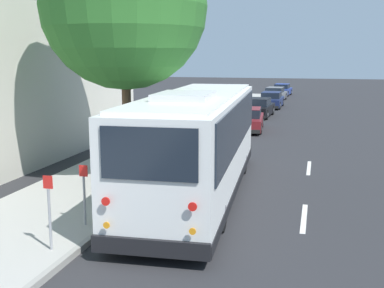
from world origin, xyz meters
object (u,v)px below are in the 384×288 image
Objects in this scene: parked_sedan_maroon at (248,120)px; parked_sedan_blue at (282,90)px; parked_sedan_navy at (271,100)px; parked_sedan_black at (259,108)px; sign_post_near at (49,212)px; shuttle_bus at (198,139)px; sign_post_far at (84,194)px; parked_sedan_gray at (275,94)px.

parked_sedan_maroon is 25.19m from parked_sedan_blue.
parked_sedan_black is at bearing 178.34° from parked_sedan_navy.
sign_post_near is at bearing 170.58° from parked_sedan_maroon.
parked_sedan_blue is at bearing -3.08° from shuttle_bus.
parked_sedan_navy is at bearing -3.26° from sign_post_far.
sign_post_near is at bearing 156.31° from shuttle_bus.
parked_sedan_navy is 12.39m from parked_sedan_blue.
parked_sedan_gray is (6.37, 0.27, -0.01)m from parked_sedan_navy.
parked_sedan_black reaches higher than parked_sedan_maroon.
parked_sedan_navy is 31.59m from sign_post_near.
parked_sedan_navy is (12.79, -0.12, -0.00)m from parked_sedan_maroon.
parked_sedan_black is 0.99× the size of parked_sedan_gray.
sign_post_near is at bearing -178.04° from parked_sedan_gray.
parked_sedan_black is at bearing -176.49° from parked_sedan_blue.
parked_sedan_black reaches higher than parked_sedan_blue.
sign_post_near reaches higher than parked_sedan_navy.
parked_sedan_gray is (32.64, 0.51, -1.18)m from shuttle_bus.
parked_sedan_maroon is 0.96× the size of parked_sedan_gray.
sign_post_near reaches higher than sign_post_far.
parked_sedan_maroon is 6.41m from parked_sedan_black.
parked_sedan_black is at bearing -3.05° from parked_sedan_maroon.
sign_post_near is at bearing 180.00° from sign_post_far.
parked_sedan_gray reaches higher than parked_sedan_blue.
parked_sedan_blue is at bearing -2.25° from sign_post_far.
parked_sedan_navy is at bearing -173.40° from parked_sedan_gray.
sign_post_far reaches higher than parked_sedan_maroon.
shuttle_bus is at bearing -174.98° from parked_sedan_gray.
shuttle_bus reaches higher than parked_sedan_black.
sign_post_far is at bearing 179.34° from parked_sedan_black.
shuttle_bus is at bearing -20.20° from sign_post_near.
sign_post_far reaches higher than parked_sedan_gray.
parked_sedan_gray is at bearing 3.40° from parked_sedan_navy.
parked_sedan_navy is 6.37m from parked_sedan_gray.
parked_sedan_maroon is 12.79m from parked_sedan_navy.
parked_sedan_black is at bearing -3.44° from sign_post_far.
parked_sedan_navy is at bearing -3.09° from sign_post_near.
parked_sedan_gray is 37.94m from sign_post_near.
parked_sedan_gray is (12.76, -0.01, -0.02)m from parked_sedan_black.
parked_sedan_maroon is at bearing -5.29° from sign_post_far.
parked_sedan_maroon is 18.82m from sign_post_near.
parked_sedan_maroon is 2.75× the size of sign_post_near.
parked_sedan_gray is 36.35m from sign_post_far.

